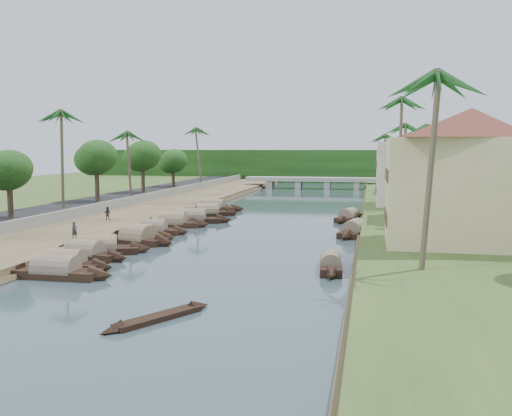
% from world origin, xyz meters
% --- Properties ---
extents(ground, '(220.00, 220.00, 0.00)m').
position_xyz_m(ground, '(0.00, 0.00, 0.00)').
color(ground, '#34484F').
rests_on(ground, ground).
extents(left_bank, '(10.00, 180.00, 0.80)m').
position_xyz_m(left_bank, '(-16.00, 20.00, 0.40)').
color(left_bank, brown).
rests_on(left_bank, ground).
extents(right_bank, '(16.00, 180.00, 1.20)m').
position_xyz_m(right_bank, '(19.00, 20.00, 0.60)').
color(right_bank, '#314E1F').
rests_on(right_bank, ground).
extents(road, '(8.00, 180.00, 1.40)m').
position_xyz_m(road, '(-24.50, 20.00, 0.70)').
color(road, black).
rests_on(road, ground).
extents(retaining_wall, '(0.40, 180.00, 1.10)m').
position_xyz_m(retaining_wall, '(-20.20, 20.00, 1.35)').
color(retaining_wall, slate).
rests_on(retaining_wall, left_bank).
extents(treeline, '(120.00, 14.00, 8.00)m').
position_xyz_m(treeline, '(0.00, 100.00, 4.00)').
color(treeline, '#15350E').
rests_on(treeline, ground).
extents(bridge, '(28.00, 4.00, 2.40)m').
position_xyz_m(bridge, '(0.00, 72.00, 1.72)').
color(bridge, gray).
rests_on(bridge, ground).
extents(building_near, '(14.85, 14.85, 10.20)m').
position_xyz_m(building_near, '(18.99, -2.00, 6.38)').
color(building_near, beige).
rests_on(building_near, right_bank).
extents(building_mid, '(14.11, 14.11, 9.70)m').
position_xyz_m(building_mid, '(19.99, 14.00, 6.13)').
color(building_mid, beige).
rests_on(building_mid, right_bank).
extents(building_far, '(15.59, 15.59, 10.20)m').
position_xyz_m(building_far, '(18.99, 28.00, 6.38)').
color(building_far, silver).
rests_on(building_far, right_bank).
extents(building_distant, '(12.62, 12.62, 9.20)m').
position_xyz_m(building_distant, '(19.99, 48.00, 5.88)').
color(building_distant, beige).
rests_on(building_distant, right_bank).
extents(sampan_0, '(8.21, 1.95, 2.16)m').
position_xyz_m(sampan_0, '(-8.31, -13.47, 0.41)').
color(sampan_0, black).
rests_on(sampan_0, ground).
extents(sampan_1, '(7.17, 1.99, 2.14)m').
position_xyz_m(sampan_1, '(-8.89, -11.24, 0.41)').
color(sampan_1, black).
rests_on(sampan_1, ground).
extents(sampan_2, '(8.62, 5.19, 2.28)m').
position_xyz_m(sampan_2, '(-9.47, -5.29, 0.42)').
color(sampan_2, black).
rests_on(sampan_2, ground).
extents(sampan_3, '(7.85, 3.00, 2.09)m').
position_xyz_m(sampan_3, '(-9.51, -7.23, 0.41)').
color(sampan_3, black).
rests_on(sampan_3, ground).
extents(sampan_4, '(7.05, 2.40, 2.00)m').
position_xyz_m(sampan_4, '(-8.98, 2.56, 0.41)').
color(sampan_4, black).
rests_on(sampan_4, ground).
extents(sampan_5, '(8.12, 4.43, 2.49)m').
position_xyz_m(sampan_5, '(-8.49, 0.38, 0.42)').
color(sampan_5, black).
rests_on(sampan_5, ground).
extents(sampan_6, '(7.48, 2.41, 2.20)m').
position_xyz_m(sampan_6, '(-9.12, 5.62, 0.42)').
color(sampan_6, black).
rests_on(sampan_6, ground).
extents(sampan_7, '(6.75, 3.79, 1.85)m').
position_xyz_m(sampan_7, '(-9.42, 12.31, 0.40)').
color(sampan_7, black).
rests_on(sampan_7, ground).
extents(sampan_8, '(8.23, 2.67, 2.47)m').
position_xyz_m(sampan_8, '(-9.06, 11.19, 0.42)').
color(sampan_8, black).
rests_on(sampan_8, ground).
extents(sampan_9, '(9.75, 3.75, 2.39)m').
position_xyz_m(sampan_9, '(-8.20, 14.88, 0.42)').
color(sampan_9, black).
rests_on(sampan_9, ground).
extents(sampan_10, '(6.67, 3.66, 1.88)m').
position_xyz_m(sampan_10, '(-9.95, 21.49, 0.41)').
color(sampan_10, black).
rests_on(sampan_10, ground).
extents(sampan_11, '(8.07, 4.73, 2.29)m').
position_xyz_m(sampan_11, '(-8.20, 21.46, 0.42)').
color(sampan_11, black).
rests_on(sampan_11, ground).
extents(sampan_12, '(9.48, 2.81, 2.22)m').
position_xyz_m(sampan_12, '(-9.31, 28.11, 0.42)').
color(sampan_12, black).
rests_on(sampan_12, ground).
extents(sampan_13, '(7.66, 4.21, 2.10)m').
position_xyz_m(sampan_13, '(-10.20, 29.87, 0.41)').
color(sampan_13, black).
rests_on(sampan_13, ground).
extents(sampan_14, '(1.93, 7.20, 1.79)m').
position_xyz_m(sampan_14, '(9.15, -7.62, 0.40)').
color(sampan_14, black).
rests_on(sampan_14, ground).
extents(sampan_15, '(3.53, 8.54, 2.24)m').
position_xyz_m(sampan_15, '(10.29, 9.00, 0.42)').
color(sampan_15, black).
rests_on(sampan_15, ground).
extents(sampan_16, '(3.73, 8.43, 2.05)m').
position_xyz_m(sampan_16, '(9.35, 20.43, 0.41)').
color(sampan_16, black).
rests_on(sampan_16, ground).
extents(canoe_0, '(4.21, 6.25, 0.89)m').
position_xyz_m(canoe_0, '(1.62, -20.87, 0.10)').
color(canoe_0, black).
rests_on(canoe_0, ground).
extents(canoe_1, '(4.37, 1.03, 0.70)m').
position_xyz_m(canoe_1, '(-9.74, -6.14, 0.10)').
color(canoe_1, black).
rests_on(canoe_1, ground).
extents(canoe_2, '(5.83, 3.30, 0.87)m').
position_xyz_m(canoe_2, '(-6.68, 16.84, 0.10)').
color(canoe_2, black).
rests_on(canoe_2, ground).
extents(palm_0, '(3.20, 3.20, 13.07)m').
position_xyz_m(palm_0, '(15.00, -11.76, 12.42)').
color(palm_0, brown).
rests_on(palm_0, ground).
extents(palm_1, '(3.20, 3.20, 10.68)m').
position_xyz_m(palm_1, '(16.00, 7.89, 10.14)').
color(palm_1, brown).
rests_on(palm_1, ground).
extents(palm_2, '(3.20, 3.20, 14.38)m').
position_xyz_m(palm_2, '(15.00, 20.98, 13.67)').
color(palm_2, brown).
rests_on(palm_2, ground).
extents(palm_3, '(3.20, 3.20, 12.11)m').
position_xyz_m(palm_3, '(16.00, 38.01, 11.50)').
color(palm_3, brown).
rests_on(palm_3, ground).
extents(palm_5, '(3.20, 3.20, 12.84)m').
position_xyz_m(palm_5, '(-24.00, 14.75, 12.40)').
color(palm_5, brown).
rests_on(palm_5, ground).
extents(palm_6, '(3.20, 3.20, 10.77)m').
position_xyz_m(palm_6, '(-22.00, 29.56, 10.41)').
color(palm_6, brown).
rests_on(palm_6, ground).
extents(palm_7, '(3.20, 3.20, 10.98)m').
position_xyz_m(palm_7, '(14.00, 54.44, 10.41)').
color(palm_7, brown).
rests_on(palm_7, ground).
extents(palm_8, '(3.20, 3.20, 12.30)m').
position_xyz_m(palm_8, '(-20.50, 58.80, 11.89)').
color(palm_8, brown).
rests_on(palm_8, ground).
extents(tree_2, '(4.48, 4.48, 6.64)m').
position_xyz_m(tree_2, '(-24.00, 4.63, 6.11)').
color(tree_2, '#4E3F2C').
rests_on(tree_2, ground).
extents(tree_3, '(5.21, 5.21, 7.92)m').
position_xyz_m(tree_3, '(-24.00, 23.40, 7.09)').
color(tree_3, '#4E3F2C').
rests_on(tree_3, ground).
extents(tree_4, '(5.46, 5.46, 8.04)m').
position_xyz_m(tree_4, '(-24.00, 39.07, 7.11)').
color(tree_4, '#4E3F2C').
rests_on(tree_4, ground).
extents(tree_5, '(4.89, 4.89, 6.63)m').
position_xyz_m(tree_5, '(-24.00, 53.32, 5.95)').
color(tree_5, '#4E3F2C').
rests_on(tree_5, ground).
extents(tree_6, '(4.79, 4.79, 6.97)m').
position_xyz_m(tree_6, '(24.00, 28.01, 6.12)').
color(tree_6, '#4E3F2C').
rests_on(tree_6, ground).
extents(person_near, '(0.57, 0.62, 1.43)m').
position_xyz_m(person_near, '(-12.75, -2.97, 1.52)').
color(person_near, '#2A2B32').
rests_on(person_near, left_bank).
extents(person_far, '(0.76, 0.63, 1.42)m').
position_xyz_m(person_far, '(-15.74, 9.32, 1.51)').
color(person_far, '#302B21').
rests_on(person_far, left_bank).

